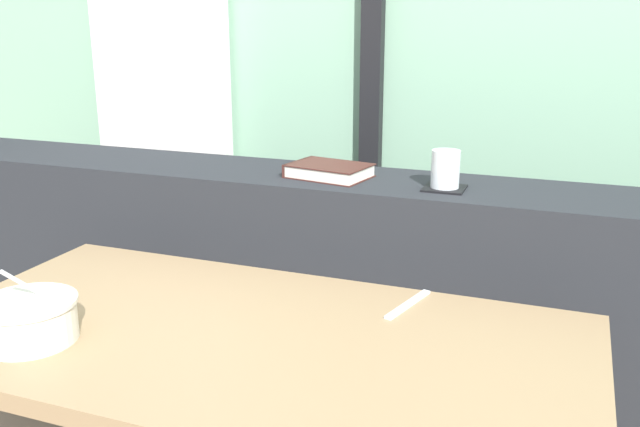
% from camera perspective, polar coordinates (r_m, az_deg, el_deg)
% --- Properties ---
extents(curtain_left_panel, '(0.56, 0.06, 2.50)m').
position_cam_1_polar(curtain_left_panel, '(2.67, -13.45, 15.27)').
color(curtain_left_panel, white).
rests_on(curtain_left_panel, ground).
extents(window_divider_post, '(0.07, 0.05, 2.60)m').
position_cam_1_polar(window_divider_post, '(2.35, 4.48, 16.81)').
color(window_divider_post, black).
rests_on(window_divider_post, ground).
extents(dark_console_ledge, '(2.80, 0.32, 0.86)m').
position_cam_1_polar(dark_console_ledge, '(1.95, 3.36, -9.48)').
color(dark_console_ledge, '#23262B').
rests_on(dark_console_ledge, ground).
extents(breakfast_table, '(1.27, 0.65, 0.70)m').
position_cam_1_polar(breakfast_table, '(1.36, -5.88, -13.90)').
color(breakfast_table, '#826849').
rests_on(breakfast_table, ground).
extents(coaster_square, '(0.10, 0.10, 0.00)m').
position_cam_1_polar(coaster_square, '(1.71, 10.36, 2.09)').
color(coaster_square, black).
rests_on(coaster_square, dark_console_ledge).
extents(juice_glass, '(0.07, 0.07, 0.09)m').
position_cam_1_polar(juice_glass, '(1.70, 10.43, 3.51)').
color(juice_glass, white).
rests_on(juice_glass, coaster_square).
extents(closed_book, '(0.23, 0.18, 0.03)m').
position_cam_1_polar(closed_book, '(1.81, 0.73, 3.60)').
color(closed_book, '#47231E').
rests_on(closed_book, dark_console_ledge).
extents(soup_bowl, '(0.18, 0.18, 0.15)m').
position_cam_1_polar(soup_bowl, '(1.37, -23.15, -8.23)').
color(soup_bowl, silver).
rests_on(soup_bowl, breakfast_table).
extents(fork_utensil, '(0.06, 0.17, 0.01)m').
position_cam_1_polar(fork_utensil, '(1.43, 7.38, -7.53)').
color(fork_utensil, silver).
rests_on(fork_utensil, breakfast_table).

